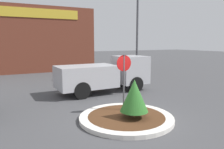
# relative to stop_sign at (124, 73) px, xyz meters

# --- Properties ---
(ground_plane) EXTENTS (120.00, 120.00, 0.00)m
(ground_plane) POSITION_rel_stop_sign_xyz_m (-0.33, -0.77, -1.78)
(ground_plane) COLOR #474749
(traffic_island) EXTENTS (3.78, 3.78, 0.16)m
(traffic_island) POSITION_rel_stop_sign_xyz_m (-0.33, -0.77, -1.70)
(traffic_island) COLOR silver
(traffic_island) RESTS_ON ground_plane
(stop_sign) EXTENTS (0.69, 0.07, 2.57)m
(stop_sign) POSITION_rel_stop_sign_xyz_m (0.00, 0.00, 0.00)
(stop_sign) COLOR #4C4C51
(stop_sign) RESTS_ON ground_plane
(island_shrub) EXTENTS (1.10, 1.10, 1.52)m
(island_shrub) POSITION_rel_stop_sign_xyz_m (-0.16, -1.09, -0.73)
(island_shrub) COLOR brown
(island_shrub) RESTS_ON traffic_island
(utility_truck) EXTENTS (5.84, 2.22, 2.19)m
(utility_truck) POSITION_rel_stop_sign_xyz_m (1.06, 4.08, -0.64)
(utility_truck) COLOR #B2B2B7
(utility_truck) RESTS_ON ground_plane
(storefront_building) EXTENTS (12.43, 6.07, 6.68)m
(storefront_building) POSITION_rel_stop_sign_xyz_m (-1.48, 17.70, 1.57)
(storefront_building) COLOR brown
(storefront_building) RESTS_ON ground_plane
(light_pole) EXTENTS (0.70, 0.30, 7.53)m
(light_pole) POSITION_rel_stop_sign_xyz_m (4.83, 6.27, 2.56)
(light_pole) COLOR #4C4C51
(light_pole) RESTS_ON ground_plane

